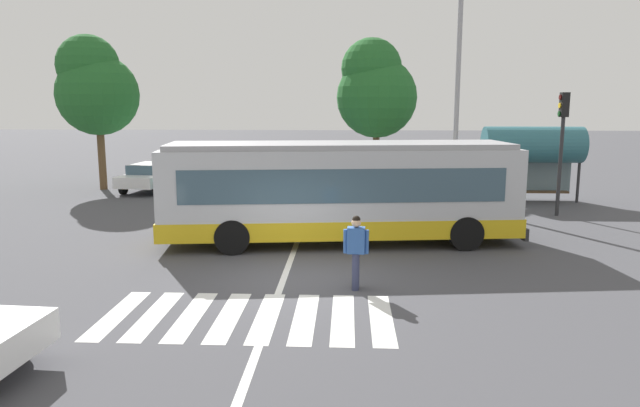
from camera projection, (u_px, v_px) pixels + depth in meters
The scene contains 16 objects.
ground_plane at pixel (298, 278), 14.12m from camera, with size 160.00×160.00×0.00m, color #47474C.
city_transit_bus at pixel (340, 192), 17.49m from camera, with size 10.95×3.81×3.06m.
pedestrian_crossing_street at pixel (356, 248), 13.16m from camera, with size 0.58×0.35×1.72m.
parked_car_white at pixel (152, 175), 28.26m from camera, with size 2.28×4.66×1.35m.
parked_car_teal at pixel (202, 176), 27.98m from camera, with size 2.12×4.61×1.35m.
parked_car_black at pixel (258, 176), 28.05m from camera, with size 2.04×4.59×1.35m.
parked_car_blue at pixel (318, 176), 27.96m from camera, with size 2.14×4.62×1.35m.
parked_car_champagne at pixel (372, 176), 27.73m from camera, with size 2.09×4.60×1.35m.
parked_car_charcoal at pixel (427, 176), 27.87m from camera, with size 2.36×4.69×1.35m.
traffic_light_far_corner at pixel (562, 134), 21.51m from camera, with size 0.33×0.32×4.62m.
bus_stop_shelter at pixel (533, 146), 24.70m from camera, with size 4.15×1.54×3.25m.
twin_arm_street_lamp at pixel (458, 73), 23.14m from camera, with size 4.92×0.32×8.72m.
background_tree_left at pixel (95, 86), 27.94m from camera, with size 3.92×3.92×7.48m.
background_tree_right at pixel (375, 89), 30.54m from camera, with size 4.26×4.26×7.62m.
crosswalk_painted_stripes at pixel (248, 317), 11.57m from camera, with size 5.78×2.80×0.01m.
lane_center_line at pixel (292, 257), 16.10m from camera, with size 0.16×24.00×0.01m, color silver.
Camera 1 is at (1.19, -13.56, 4.21)m, focal length 32.50 mm.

